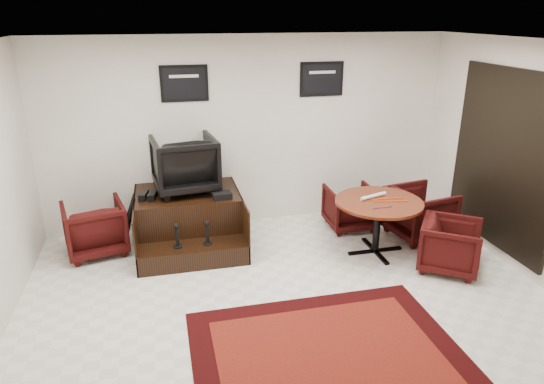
{
  "coord_description": "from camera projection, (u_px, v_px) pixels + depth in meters",
  "views": [
    {
      "loc": [
        -1.29,
        -4.41,
        3.08
      ],
      "look_at": [
        -0.03,
        0.9,
        1.04
      ],
      "focal_mm": 32.0,
      "sensor_mm": 36.0,
      "label": 1
    }
  ],
  "objects": [
    {
      "name": "polish_kit",
      "position": [
        222.0,
        195.0,
        6.47
      ],
      "size": [
        0.26,
        0.19,
        0.09
      ],
      "primitive_type": "cube",
      "rotation": [
        0.0,
        0.0,
        0.08
      ],
      "color": "black",
      "rests_on": "shine_podium"
    },
    {
      "name": "umbrella_black",
      "position": [
        127.0,
        223.0,
        6.46
      ],
      "size": [
        0.33,
        0.12,
        0.88
      ],
      "primitive_type": null,
      "color": "black",
      "rests_on": "ground"
    },
    {
      "name": "armchair_side",
      "position": [
        95.0,
        225.0,
        6.49
      ],
      "size": [
        0.9,
        0.86,
        0.78
      ],
      "primitive_type": "imported",
      "rotation": [
        0.0,
        0.0,
        3.37
      ],
      "color": "black",
      "rests_on": "ground"
    },
    {
      "name": "area_rug",
      "position": [
        328.0,
        353.0,
        4.65
      ],
      "size": [
        2.58,
        1.93,
        0.01
      ],
      "color": "black",
      "rests_on": "ground"
    },
    {
      "name": "table_chair_corner",
      "position": [
        451.0,
        243.0,
        6.06
      ],
      "size": [
        0.94,
        0.95,
        0.72
      ],
      "primitive_type": "imported",
      "rotation": [
        0.0,
        0.0,
        0.95
      ],
      "color": "black",
      "rests_on": "ground"
    },
    {
      "name": "table_clutter",
      "position": [
        388.0,
        201.0,
        6.33
      ],
      "size": [
        0.57,
        0.31,
        0.01
      ],
      "color": "#E1430C",
      "rests_on": "meeting_table"
    },
    {
      "name": "umbrella_hooked",
      "position": [
        128.0,
        224.0,
        6.51
      ],
      "size": [
        0.29,
        0.11,
        0.79
      ],
      "primitive_type": null,
      "color": "black",
      "rests_on": "ground"
    },
    {
      "name": "shine_podium",
      "position": [
        189.0,
        221.0,
        6.77
      ],
      "size": [
        1.43,
        1.47,
        0.73
      ],
      "color": "black",
      "rests_on": "ground"
    },
    {
      "name": "ground",
      "position": [
        293.0,
        307.0,
        5.38
      ],
      "size": [
        6.0,
        6.0,
        0.0
      ],
      "primitive_type": "plane",
      "color": "white",
      "rests_on": "ground"
    },
    {
      "name": "table_chair_window",
      "position": [
        420.0,
        210.0,
        6.95
      ],
      "size": [
        0.85,
        0.89,
        0.81
      ],
      "primitive_type": "imported",
      "rotation": [
        0.0,
        0.0,
        1.73
      ],
      "color": "black",
      "rests_on": "ground"
    },
    {
      "name": "meeting_table",
      "position": [
        378.0,
        207.0,
        6.39
      ],
      "size": [
        1.15,
        1.15,
        0.75
      ],
      "color": "#4E1B0B",
      "rests_on": "ground"
    },
    {
      "name": "room_shell",
      "position": [
        331.0,
        147.0,
        4.95
      ],
      "size": [
        6.02,
        5.02,
        2.81
      ],
      "color": "white",
      "rests_on": "ground"
    },
    {
      "name": "shine_chair",
      "position": [
        185.0,
        161.0,
        6.62
      ],
      "size": [
        0.92,
        0.87,
        0.85
      ],
      "primitive_type": "imported",
      "rotation": [
        0.0,
        0.0,
        3.26
      ],
      "color": "black",
      "rests_on": "shine_podium"
    },
    {
      "name": "table_chair_back",
      "position": [
        350.0,
        205.0,
        7.27
      ],
      "size": [
        0.69,
        0.65,
        0.7
      ],
      "primitive_type": "imported",
      "rotation": [
        0.0,
        0.0,
        3.13
      ],
      "color": "black",
      "rests_on": "ground"
    },
    {
      "name": "shoes_pair",
      "position": [
        148.0,
        195.0,
        6.46
      ],
      "size": [
        0.26,
        0.29,
        0.09
      ],
      "color": "black",
      "rests_on": "shine_podium"
    },
    {
      "name": "paper_roll",
      "position": [
        373.0,
        196.0,
        6.45
      ],
      "size": [
        0.41,
        0.18,
        0.05
      ],
      "primitive_type": "cylinder",
      "rotation": [
        0.0,
        1.57,
        0.32
      ],
      "color": "silver",
      "rests_on": "meeting_table"
    }
  ]
}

